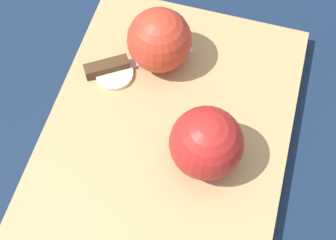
{
  "coord_description": "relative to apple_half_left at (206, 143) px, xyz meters",
  "views": [
    {
      "loc": [
        -0.25,
        -0.05,
        0.54
      ],
      "look_at": [
        0.0,
        0.0,
        0.04
      ],
      "focal_mm": 50.0,
      "sensor_mm": 36.0,
      "label": 1
    }
  ],
  "objects": [
    {
      "name": "apple_half_left",
      "position": [
        0.0,
        0.0,
        0.0
      ],
      "size": [
        0.08,
        0.08,
        0.08
      ],
      "rotation": [
        0.0,
        0.0,
        3.45
      ],
      "color": "red",
      "rests_on": "cutting_board"
    },
    {
      "name": "cutting_board",
      "position": [
        0.03,
        0.05,
        -0.05
      ],
      "size": [
        0.41,
        0.33,
        0.02
      ],
      "color": "tan",
      "rests_on": "ground_plane"
    },
    {
      "name": "apple_slice",
      "position": [
        0.09,
        0.13,
        -0.04
      ],
      "size": [
        0.05,
        0.05,
        0.01
      ],
      "color": "beige",
      "rests_on": "cutting_board"
    },
    {
      "name": "ground_plane",
      "position": [
        0.03,
        0.05,
        -0.06
      ],
      "size": [
        4.0,
        4.0,
        0.0
      ],
      "primitive_type": "plane",
      "color": "#14233D"
    },
    {
      "name": "apple_half_right",
      "position": [
        0.13,
        0.08,
        -0.0
      ],
      "size": [
        0.08,
        0.08,
        0.08
      ],
      "rotation": [
        0.0,
        0.0,
        0.87
      ],
      "color": "red",
      "rests_on": "cutting_board"
    },
    {
      "name": "knife",
      "position": [
        0.1,
        0.13,
        -0.03
      ],
      "size": [
        0.08,
        0.13,
        0.02
      ],
      "rotation": [
        0.0,
        0.0,
        -1.08
      ],
      "color": "silver",
      "rests_on": "cutting_board"
    }
  ]
}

